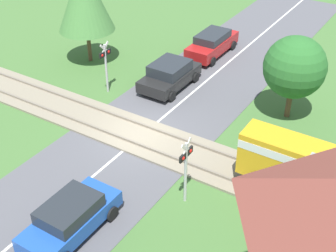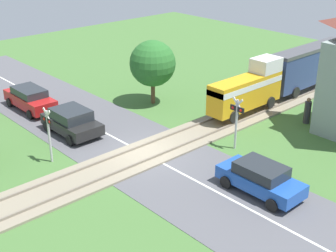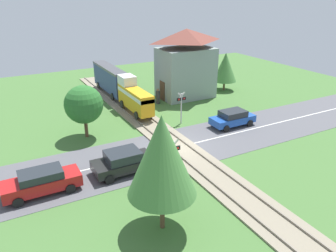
{
  "view_description": "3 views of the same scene",
  "coord_description": "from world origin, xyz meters",
  "px_view_note": "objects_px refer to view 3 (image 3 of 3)",
  "views": [
    {
      "loc": [
        14.86,
        10.98,
        12.91
      ],
      "look_at": [
        0.0,
        1.59,
        1.2
      ],
      "focal_mm": 50.0,
      "sensor_mm": 36.0,
      "label": 1
    },
    {
      "loc": [
        17.17,
        -14.04,
        11.44
      ],
      "look_at": [
        0.0,
        1.59,
        1.2
      ],
      "focal_mm": 50.0,
      "sensor_mm": 36.0,
      "label": 2
    },
    {
      "loc": [
        -11.35,
        -19.45,
        11.22
      ],
      "look_at": [
        0.0,
        1.59,
        1.2
      ],
      "focal_mm": 35.0,
      "sensor_mm": 36.0,
      "label": 3
    }
  ],
  "objects_px": {
    "station_building": "(186,65)",
    "crossing_signal_east_approach": "(181,104)",
    "car_far_side": "(233,118)",
    "car_behind_queue": "(42,181)",
    "pedestrian_by_station": "(158,97)",
    "crossing_signal_west_approach": "(174,155)",
    "train": "(119,85)",
    "car_near_crossing": "(123,161)"
  },
  "relations": [
    {
      "from": "car_near_crossing",
      "to": "pedestrian_by_station",
      "type": "bearing_deg",
      "value": 54.04
    },
    {
      "from": "car_behind_queue",
      "to": "station_building",
      "type": "bearing_deg",
      "value": 35.44
    },
    {
      "from": "car_behind_queue",
      "to": "crossing_signal_west_approach",
      "type": "distance_m",
      "value": 7.93
    },
    {
      "from": "car_behind_queue",
      "to": "pedestrian_by_station",
      "type": "height_order",
      "value": "pedestrian_by_station"
    },
    {
      "from": "car_near_crossing",
      "to": "car_far_side",
      "type": "relative_size",
      "value": 0.99
    },
    {
      "from": "car_far_side",
      "to": "car_behind_queue",
      "type": "distance_m",
      "value": 16.71
    },
    {
      "from": "train",
      "to": "pedestrian_by_station",
      "type": "distance_m",
      "value": 4.29
    },
    {
      "from": "station_building",
      "to": "car_near_crossing",
      "type": "bearing_deg",
      "value": -134.73
    },
    {
      "from": "pedestrian_by_station",
      "to": "station_building",
      "type": "bearing_deg",
      "value": 11.95
    },
    {
      "from": "car_behind_queue",
      "to": "crossing_signal_east_approach",
      "type": "height_order",
      "value": "crossing_signal_east_approach"
    },
    {
      "from": "crossing_signal_east_approach",
      "to": "pedestrian_by_station",
      "type": "bearing_deg",
      "value": 83.55
    },
    {
      "from": "car_far_side",
      "to": "crossing_signal_east_approach",
      "type": "distance_m",
      "value": 4.69
    },
    {
      "from": "train",
      "to": "car_far_side",
      "type": "height_order",
      "value": "train"
    },
    {
      "from": "car_near_crossing",
      "to": "crossing_signal_east_approach",
      "type": "distance_m",
      "value": 9.51
    },
    {
      "from": "train",
      "to": "car_behind_queue",
      "type": "relative_size",
      "value": 3.16
    },
    {
      "from": "car_near_crossing",
      "to": "crossing_signal_west_approach",
      "type": "relative_size",
      "value": 1.35
    },
    {
      "from": "car_near_crossing",
      "to": "station_building",
      "type": "height_order",
      "value": "station_building"
    },
    {
      "from": "car_behind_queue",
      "to": "crossing_signal_east_approach",
      "type": "xyz_separation_m",
      "value": [
        12.76,
        5.53,
        1.11
      ]
    },
    {
      "from": "car_far_side",
      "to": "pedestrian_by_station",
      "type": "height_order",
      "value": "pedestrian_by_station"
    },
    {
      "from": "crossing_signal_east_approach",
      "to": "car_behind_queue",
      "type": "bearing_deg",
      "value": -156.57
    },
    {
      "from": "train",
      "to": "crossing_signal_east_approach",
      "type": "distance_m",
      "value": 8.8
    },
    {
      "from": "car_near_crossing",
      "to": "pedestrian_by_station",
      "type": "height_order",
      "value": "pedestrian_by_station"
    },
    {
      "from": "car_behind_queue",
      "to": "station_building",
      "type": "relative_size",
      "value": 0.6
    },
    {
      "from": "car_far_side",
      "to": "crossing_signal_west_approach",
      "type": "bearing_deg",
      "value": -148.63
    },
    {
      "from": "crossing_signal_east_approach",
      "to": "pedestrian_by_station",
      "type": "relative_size",
      "value": 1.8
    },
    {
      "from": "pedestrian_by_station",
      "to": "train",
      "type": "bearing_deg",
      "value": 144.2
    },
    {
      "from": "train",
      "to": "car_far_side",
      "type": "relative_size",
      "value": 3.5
    },
    {
      "from": "crossing_signal_west_approach",
      "to": "crossing_signal_east_approach",
      "type": "distance_m",
      "value": 9.78
    },
    {
      "from": "car_behind_queue",
      "to": "crossing_signal_west_approach",
      "type": "bearing_deg",
      "value": -19.71
    },
    {
      "from": "station_building",
      "to": "pedestrian_by_station",
      "type": "distance_m",
      "value": 4.87
    },
    {
      "from": "crossing_signal_west_approach",
      "to": "crossing_signal_east_approach",
      "type": "height_order",
      "value": "same"
    },
    {
      "from": "car_behind_queue",
      "to": "station_building",
      "type": "xyz_separation_m",
      "value": [
        17.28,
        12.3,
        2.82
      ]
    },
    {
      "from": "station_building",
      "to": "crossing_signal_east_approach",
      "type": "bearing_deg",
      "value": -123.75
    },
    {
      "from": "crossing_signal_east_approach",
      "to": "station_building",
      "type": "height_order",
      "value": "station_building"
    },
    {
      "from": "crossing_signal_east_approach",
      "to": "pedestrian_by_station",
      "type": "xyz_separation_m",
      "value": [
        0.67,
        5.96,
        -1.15
      ]
    },
    {
      "from": "car_far_side",
      "to": "station_building",
      "type": "xyz_separation_m",
      "value": [
        0.83,
        9.42,
        2.85
      ]
    },
    {
      "from": "train",
      "to": "car_behind_queue",
      "type": "height_order",
      "value": "train"
    },
    {
      "from": "car_near_crossing",
      "to": "car_behind_queue",
      "type": "xyz_separation_m",
      "value": [
        -5.1,
        0.0,
        -0.0
      ]
    },
    {
      "from": "crossing_signal_west_approach",
      "to": "car_near_crossing",
      "type": "bearing_deg",
      "value": 130.91
    },
    {
      "from": "car_behind_queue",
      "to": "car_near_crossing",
      "type": "bearing_deg",
      "value": -0.0
    },
    {
      "from": "car_near_crossing",
      "to": "crossing_signal_east_approach",
      "type": "height_order",
      "value": "crossing_signal_east_approach"
    },
    {
      "from": "car_near_crossing",
      "to": "car_behind_queue",
      "type": "distance_m",
      "value": 5.1
    }
  ]
}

